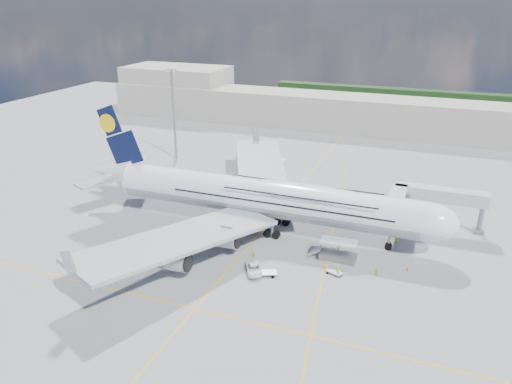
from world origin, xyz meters
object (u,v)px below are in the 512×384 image
(dolly_row_b, at_px, (181,245))
(catering_truck_outer, at_px, (272,162))
(light_mast, at_px, (174,114))
(cone_nose, at_px, (407,269))
(dolly_row_a, at_px, (156,244))
(cone_wing_left_inner, at_px, (239,188))
(airliner, at_px, (265,198))
(cone_tail, at_px, (89,215))
(service_van, at_px, (254,269))
(cargo_loader, at_px, (337,253))
(dolly_nose_near, at_px, (267,273))
(catering_truck_inner, at_px, (277,198))
(crew_nose, at_px, (397,239))
(jet_bridge, at_px, (423,198))
(dolly_nose_far, at_px, (335,272))
(crew_loader, at_px, (376,272))
(dolly_back, at_px, (154,240))
(crew_wing, at_px, (156,233))
(baggage_tug, at_px, (186,247))
(cone_wing_right_inner, at_px, (210,255))
(dolly_row_c, at_px, (171,245))
(cone_wing_left_outer, at_px, (271,180))
(crew_van, at_px, (337,268))
(cone_wing_right_outer, at_px, (90,286))
(crew_tug, at_px, (253,255))

(dolly_row_b, bearing_deg, catering_truck_outer, 95.17)
(light_mast, distance_m, cone_nose, 81.71)
(dolly_row_a, relative_size, cone_wing_left_inner, 5.74)
(airliner, relative_size, cone_tail, 126.49)
(light_mast, distance_m, service_van, 69.56)
(cargo_loader, bearing_deg, dolly_nose_near, -135.93)
(catering_truck_inner, bearing_deg, crew_nose, -14.13)
(jet_bridge, bearing_deg, dolly_nose_far, -117.84)
(jet_bridge, bearing_deg, crew_loader, -104.36)
(dolly_nose_near, height_order, crew_loader, crew_loader)
(cargo_loader, xyz_separation_m, dolly_back, (-34.53, -5.87, -0.94))
(crew_wing, bearing_deg, crew_loader, -97.55)
(jet_bridge, bearing_deg, baggage_tug, -148.07)
(dolly_back, xyz_separation_m, cone_wing_right_inner, (12.62, -1.52, -0.00))
(dolly_row_a, bearing_deg, cone_tail, -177.13)
(cone_tail, bearing_deg, dolly_row_a, -18.11)
(dolly_row_c, xyz_separation_m, dolly_back, (-4.96, 1.93, -0.69))
(cone_wing_left_outer, xyz_separation_m, cone_wing_right_inner, (2.63, -41.25, 0.01))
(crew_nose, bearing_deg, catering_truck_outer, 107.14)
(dolly_row_c, bearing_deg, light_mast, 142.30)
(jet_bridge, bearing_deg, cone_tail, -164.43)
(cone_wing_left_inner, distance_m, cone_wing_right_inner, 34.33)
(dolly_row_c, distance_m, cone_wing_left_inner, 33.72)
(catering_truck_outer, relative_size, cone_wing_left_inner, 10.96)
(dolly_back, height_order, cone_wing_left_inner, cone_wing_left_inner)
(dolly_nose_near, height_order, catering_truck_outer, catering_truck_outer)
(cone_wing_left_inner, bearing_deg, cone_wing_right_inner, -75.96)
(cone_wing_left_inner, bearing_deg, dolly_row_b, -86.12)
(cone_wing_left_outer, bearing_deg, jet_bridge, -22.84)
(airliner, xyz_separation_m, cone_wing_left_outer, (-7.99, 26.74, -6.57))
(cargo_loader, xyz_separation_m, dolly_nose_far, (0.75, -5.13, -0.93))
(crew_van, distance_m, cone_wing_right_outer, 41.44)
(dolly_row_a, bearing_deg, service_van, 14.44)
(cone_wing_right_outer, height_order, cone_tail, cone_tail)
(crew_nose, xyz_separation_m, cone_nose, (2.92, -9.69, -0.59))
(dolly_nose_near, height_order, baggage_tug, baggage_tug)
(dolly_row_c, height_order, cone_wing_left_inner, dolly_row_c)
(cargo_loader, distance_m, cone_wing_left_outer, 41.82)
(dolly_row_c, relative_size, cone_nose, 5.53)
(jet_bridge, bearing_deg, crew_wing, -155.50)
(crew_loader, height_order, crew_tug, crew_loader)
(dolly_row_b, height_order, catering_truck_outer, catering_truck_outer)
(dolly_row_a, relative_size, dolly_nose_far, 1.17)
(cone_wing_left_outer, height_order, cone_wing_right_inner, cone_wing_right_inner)
(dolly_row_b, height_order, crew_wing, dolly_row_b)
(dolly_row_b, height_order, dolly_back, dolly_row_b)
(dolly_nose_far, height_order, cone_wing_right_outer, cone_wing_right_outer)
(jet_bridge, distance_m, crew_wing, 53.31)
(cone_wing_right_outer, bearing_deg, cone_tail, 128.36)
(dolly_back, xyz_separation_m, baggage_tug, (7.55, -0.99, 0.36))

